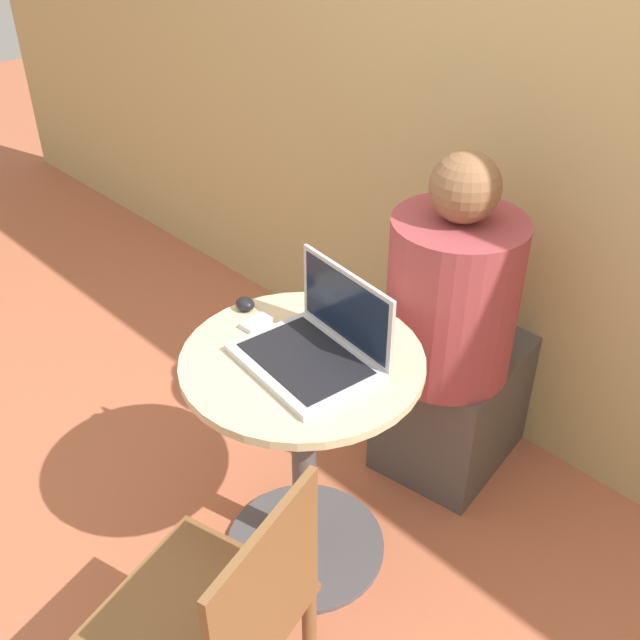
{
  "coord_description": "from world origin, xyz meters",
  "views": [
    {
      "loc": [
        1.14,
        -1.04,
        1.91
      ],
      "look_at": [
        0.01,
        0.05,
        0.84
      ],
      "focal_mm": 42.0,
      "sensor_mm": 36.0,
      "label": 1
    }
  ],
  "objects_px": {
    "cell_phone": "(256,323)",
    "chair_empty": "(223,624)",
    "laptop": "(317,346)",
    "person_seated": "(456,349)"
  },
  "relations": [
    {
      "from": "cell_phone",
      "to": "chair_empty",
      "type": "distance_m",
      "value": 0.77
    },
    {
      "from": "chair_empty",
      "to": "laptop",
      "type": "bearing_deg",
      "value": 115.11
    },
    {
      "from": "laptop",
      "to": "cell_phone",
      "type": "bearing_deg",
      "value": -177.01
    },
    {
      "from": "laptop",
      "to": "chair_empty",
      "type": "height_order",
      "value": "laptop"
    },
    {
      "from": "laptop",
      "to": "cell_phone",
      "type": "xyz_separation_m",
      "value": [
        -0.23,
        -0.01,
        -0.04
      ]
    },
    {
      "from": "cell_phone",
      "to": "person_seated",
      "type": "distance_m",
      "value": 0.72
    },
    {
      "from": "chair_empty",
      "to": "person_seated",
      "type": "distance_m",
      "value": 1.16
    },
    {
      "from": "cell_phone",
      "to": "person_seated",
      "type": "bearing_deg",
      "value": 68.6
    },
    {
      "from": "laptop",
      "to": "cell_phone",
      "type": "height_order",
      "value": "laptop"
    },
    {
      "from": "cell_phone",
      "to": "chair_empty",
      "type": "xyz_separation_m",
      "value": [
        0.48,
        -0.52,
        -0.32
      ]
    }
  ]
}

